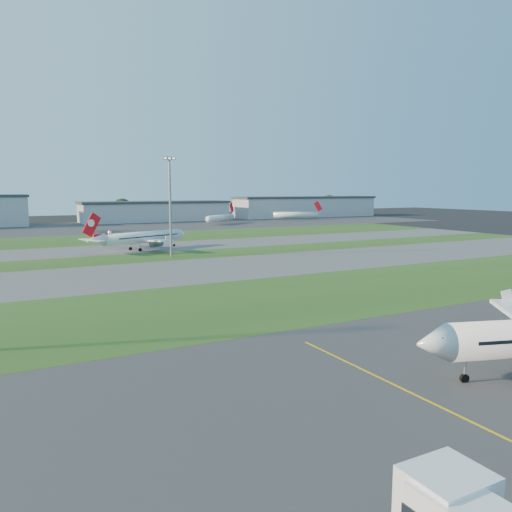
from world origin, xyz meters
TOP-DOWN VIEW (x-y plane):
  - grass_strip_a at (0.00, 52.00)m, footprint 300.00×34.00m
  - taxiway_a at (0.00, 85.00)m, footprint 300.00×32.00m
  - grass_strip_b at (0.00, 110.00)m, footprint 300.00×18.00m
  - taxiway_b at (0.00, 132.00)m, footprint 300.00×26.00m
  - grass_strip_c at (0.00, 165.00)m, footprint 300.00×40.00m
  - apron_far at (0.00, 225.00)m, footprint 400.00×80.00m
  - airliner_taxiing at (12.66, 126.74)m, footprint 31.18×26.46m
  - mini_jet_near at (77.90, 217.60)m, footprint 23.47×19.16m
  - mini_jet_far at (130.03, 227.52)m, footprint 27.02×13.05m
  - light_mast_centre at (15.00, 108.00)m, footprint 3.20×0.70m
  - hangar_east at (55.00, 255.00)m, footprint 81.60×23.00m
  - hangar_far_east at (155.00, 255.00)m, footprint 96.90×23.00m
  - tree_mid_west at (-20.00, 266.00)m, footprint 9.90×9.90m
  - tree_mid_east at (40.00, 269.00)m, footprint 11.55×11.55m
  - tree_east at (115.00, 267.00)m, footprint 10.45×10.45m
  - tree_far_east at (185.00, 271.00)m, footprint 12.65×12.65m

SIDE VIEW (x-z plane):
  - grass_strip_a at x=0.00m, z-range 0.00..0.01m
  - taxiway_a at x=0.00m, z-range 0.00..0.01m
  - grass_strip_b at x=0.00m, z-range 0.00..0.01m
  - taxiway_b at x=0.00m, z-range 0.00..0.01m
  - grass_strip_c at x=0.00m, z-range 0.00..0.01m
  - apron_far at x=0.00m, z-range 0.00..0.01m
  - mini_jet_near at x=77.90m, z-range -1.46..8.02m
  - mini_jet_far at x=130.03m, z-range -1.46..8.02m
  - airliner_taxiing at x=12.66m, z-range -1.53..8.75m
  - hangar_east at x=55.00m, z-range 0.04..11.24m
  - tree_mid_west at x=-20.00m, z-range 0.44..11.24m
  - tree_east at x=115.00m, z-range 0.46..11.86m
  - hangar_far_east at x=155.00m, z-range 0.04..13.24m
  - tree_mid_east at x=40.00m, z-range 0.51..13.11m
  - tree_far_east at x=185.00m, z-range 0.56..14.36m
  - light_mast_centre at x=15.00m, z-range 1.91..27.71m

